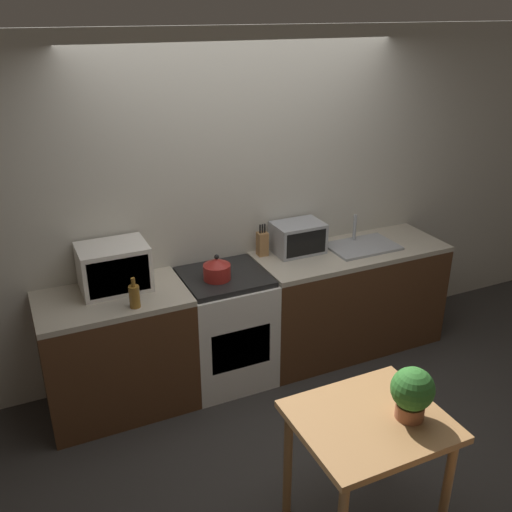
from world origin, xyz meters
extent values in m
plane|color=#33302D|center=(0.00, 0.00, 0.00)|extent=(16.00, 16.00, 0.00)
cube|color=beige|center=(0.00, 1.02, 1.30)|extent=(10.00, 0.06, 2.60)
cube|color=#4C2D19|center=(-1.12, 0.68, 0.43)|extent=(1.03, 0.62, 0.86)
cube|color=#B7AD99|center=(-1.12, 0.68, 0.88)|extent=(1.03, 0.62, 0.04)
cube|color=#4C2D19|center=(0.83, 0.68, 0.43)|extent=(1.59, 0.62, 0.86)
cube|color=#B7AD99|center=(0.83, 0.68, 0.88)|extent=(1.59, 0.62, 0.04)
cube|color=silver|center=(-0.28, 0.68, 0.43)|extent=(0.64, 0.62, 0.86)
cube|color=black|center=(-0.28, 0.68, 0.88)|extent=(0.61, 0.57, 0.04)
cube|color=black|center=(-0.28, 0.37, 0.43)|extent=(0.46, 0.02, 0.32)
cylinder|color=maroon|center=(-0.36, 0.63, 0.96)|extent=(0.20, 0.20, 0.11)
cone|color=maroon|center=(-0.36, 0.63, 1.04)|extent=(0.19, 0.19, 0.05)
sphere|color=black|center=(-0.36, 0.63, 1.08)|extent=(0.04, 0.04, 0.04)
cube|color=silver|center=(-1.06, 0.79, 1.06)|extent=(0.47, 0.35, 0.32)
cube|color=black|center=(-1.06, 0.62, 1.06)|extent=(0.41, 0.01, 0.26)
cylinder|color=olive|center=(-1.00, 0.46, 0.98)|extent=(0.07, 0.07, 0.15)
cylinder|color=olive|center=(-1.00, 0.46, 1.08)|extent=(0.03, 0.03, 0.06)
cube|color=#9E7042|center=(0.13, 0.88, 1.00)|extent=(0.08, 0.07, 0.19)
cylinder|color=black|center=(0.11, 0.88, 1.13)|extent=(0.01, 0.01, 0.07)
cylinder|color=black|center=(0.13, 0.88, 1.13)|extent=(0.01, 0.01, 0.07)
cylinder|color=black|center=(0.15, 0.88, 1.13)|extent=(0.01, 0.01, 0.07)
cube|color=#999BA0|center=(0.41, 0.83, 1.02)|extent=(0.39, 0.28, 0.24)
cube|color=black|center=(0.41, 0.69, 1.02)|extent=(0.35, 0.01, 0.20)
cube|color=#999BA0|center=(0.94, 0.68, 0.91)|extent=(0.56, 0.37, 0.02)
cylinder|color=#999BA0|center=(0.94, 0.81, 1.03)|extent=(0.03, 0.03, 0.22)
cube|color=#9E7042|center=(-0.14, -0.98, 0.75)|extent=(0.77, 0.67, 0.04)
cylinder|color=#9E7042|center=(0.19, -1.25, 0.37)|extent=(0.05, 0.05, 0.73)
cylinder|color=#9E7042|center=(-0.47, -0.70, 0.37)|extent=(0.05, 0.05, 0.73)
cylinder|color=#9E7042|center=(0.19, -0.70, 0.37)|extent=(0.05, 0.05, 0.73)
cylinder|color=#9E5B3D|center=(0.05, -1.05, 0.81)|extent=(0.15, 0.15, 0.08)
sphere|color=#2D6B28|center=(0.05, -1.05, 0.95)|extent=(0.22, 0.22, 0.22)
camera|label=1|loc=(-1.66, -2.87, 2.72)|focal=40.00mm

